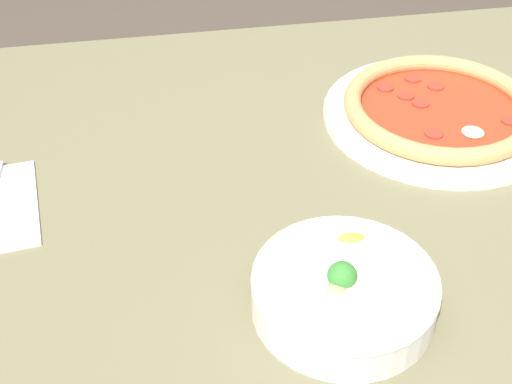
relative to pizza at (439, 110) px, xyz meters
The scene contains 3 objects.
dining_table 0.24m from the pizza, 24.36° to the left, with size 1.25×0.88×0.76m.
pizza is the anchor object (origin of this frame).
bowl 0.42m from the pizza, 54.47° to the left, with size 0.20×0.20×0.07m.
Camera 1 is at (0.25, 0.76, 1.36)m, focal length 50.00 mm.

